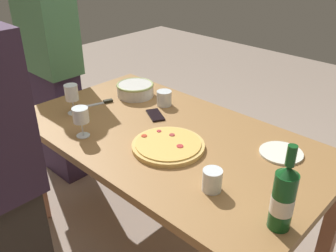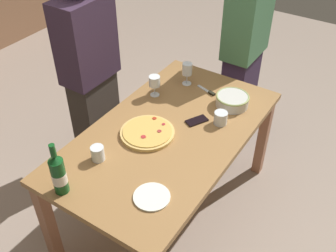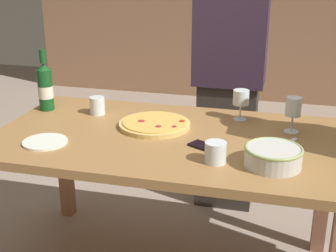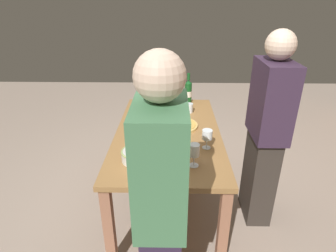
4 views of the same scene
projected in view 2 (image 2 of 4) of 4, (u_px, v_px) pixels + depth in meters
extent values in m
plane|color=gray|center=(168.00, 208.00, 2.96)|extent=(8.00, 8.00, 0.00)
cube|color=#9B6E3E|center=(168.00, 134.00, 2.50)|extent=(1.60, 0.90, 0.04)
cube|color=#9F684C|center=(263.00, 137.00, 3.05)|extent=(0.07, 0.07, 0.71)
cube|color=#9F684C|center=(48.00, 224.00, 2.42)|extent=(0.07, 0.07, 0.71)
cube|color=#9F684C|center=(177.00, 105.00, 3.39)|extent=(0.07, 0.07, 0.71)
cylinder|color=#E0B664|center=(147.00, 133.00, 2.46)|extent=(0.34, 0.34, 0.02)
cylinder|color=#E0AE4F|center=(147.00, 131.00, 2.45)|extent=(0.31, 0.31, 0.01)
cylinder|color=#AD2F18|center=(154.00, 118.00, 2.55)|extent=(0.03, 0.03, 0.00)
cylinder|color=#9C322E|center=(159.00, 131.00, 2.45)|extent=(0.03, 0.03, 0.00)
cylinder|color=#B02A2A|center=(143.00, 137.00, 2.40)|extent=(0.03, 0.03, 0.00)
cylinder|color=#AA2A2F|center=(164.00, 124.00, 2.50)|extent=(0.02, 0.02, 0.00)
cylinder|color=silver|center=(232.00, 101.00, 2.69)|extent=(0.22, 0.22, 0.08)
torus|color=#9BAD64|center=(233.00, 97.00, 2.67)|extent=(0.23, 0.23, 0.01)
cylinder|color=#134A1D|center=(59.00, 176.00, 2.04)|extent=(0.08, 0.08, 0.22)
cone|color=#134A1D|center=(55.00, 159.00, 1.96)|extent=(0.08, 0.08, 0.04)
cylinder|color=#134A1D|center=(53.00, 150.00, 1.92)|extent=(0.03, 0.03, 0.07)
cylinder|color=silver|center=(59.00, 178.00, 2.04)|extent=(0.08, 0.08, 0.07)
cylinder|color=white|center=(187.00, 83.00, 2.92)|extent=(0.07, 0.07, 0.00)
cylinder|color=white|center=(187.00, 79.00, 2.90)|extent=(0.01, 0.01, 0.08)
cylinder|color=white|center=(187.00, 69.00, 2.85)|extent=(0.07, 0.07, 0.09)
cylinder|color=maroon|center=(187.00, 73.00, 2.87)|extent=(0.06, 0.06, 0.03)
cylinder|color=white|center=(155.00, 95.00, 2.81)|extent=(0.07, 0.07, 0.00)
cylinder|color=white|center=(155.00, 90.00, 2.78)|extent=(0.01, 0.01, 0.07)
cylinder|color=white|center=(154.00, 81.00, 2.74)|extent=(0.08, 0.08, 0.07)
cylinder|color=maroon|center=(155.00, 84.00, 2.75)|extent=(0.07, 0.07, 0.02)
cylinder|color=white|center=(221.00, 118.00, 2.53)|extent=(0.09, 0.09, 0.09)
cylinder|color=white|center=(98.00, 153.00, 2.26)|extent=(0.08, 0.08, 0.09)
cylinder|color=white|center=(152.00, 197.00, 2.06)|extent=(0.20, 0.20, 0.01)
cube|color=black|center=(197.00, 121.00, 2.57)|extent=(0.16, 0.13, 0.01)
cube|color=silver|center=(204.00, 89.00, 2.86)|extent=(0.06, 0.12, 0.01)
cube|color=black|center=(212.00, 93.00, 2.81)|extent=(0.04, 0.06, 0.02)
cube|color=#30223C|center=(238.00, 95.00, 3.41)|extent=(0.35, 0.20, 0.81)
cube|color=#457951|center=(249.00, 17.00, 2.97)|extent=(0.41, 0.24, 0.61)
cube|color=#332C27|center=(97.00, 120.00, 3.16)|extent=(0.35, 0.20, 0.80)
cube|color=#352439|center=(86.00, 40.00, 2.72)|extent=(0.42, 0.24, 0.60)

